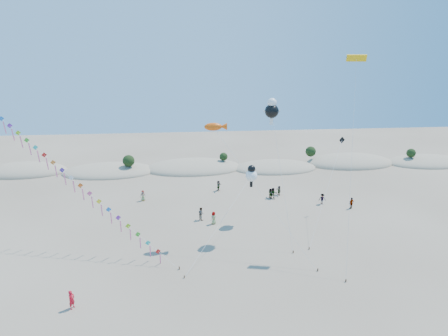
# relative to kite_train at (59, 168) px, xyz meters

# --- Properties ---
(ground) EXTENTS (160.00, 160.00, 0.00)m
(ground) POSITION_rel_kite_train_xyz_m (15.63, -17.54, -9.29)
(ground) COLOR #776652
(ground) RESTS_ON ground
(dune_ridge) EXTENTS (145.30, 11.49, 5.57)m
(dune_ridge) POSITION_rel_kite_train_xyz_m (16.69, 27.60, -9.18)
(dune_ridge) COLOR gray
(dune_ridge) RESTS_ON ground
(kite_train) EXTENTS (25.70, 14.42, 18.37)m
(kite_train) POSITION_rel_kite_train_xyz_m (0.00, 0.00, 0.00)
(kite_train) COLOR #3F2D1E
(kite_train) RESTS_ON ground
(fish_kite) EXTENTS (11.33, 9.81, 14.22)m
(fish_kite) POSITION_rel_kite_train_xyz_m (18.07, -0.05, 4.40)
(fish_kite) COLOR #3F2D1E
(fish_kite) RESTS_ON ground
(cartoon_kite_low) EXTENTS (9.72, 13.47, 7.92)m
(cartoon_kite_low) POSITION_rel_kite_train_xyz_m (22.93, 3.40, -2.64)
(cartoon_kite_low) COLOR #3F2D1E
(cartoon_kite_low) RESTS_ON ground
(cartoon_kite_high) EXTENTS (2.69, 7.40, 16.82)m
(cartoon_kite_high) POSITION_rel_kite_train_xyz_m (24.79, 1.03, 6.17)
(cartoon_kite_high) COLOR #3F2D1E
(cartoon_kite_high) RESTS_ON ground
(parafoil_kite) EXTENTS (4.29, 10.25, 21.74)m
(parafoil_kite) POSITION_rel_kite_train_xyz_m (33.23, -1.95, 11.54)
(parafoil_kite) COLOR #3F2D1E
(parafoil_kite) RESTS_ON ground
(dark_kite) EXTENTS (8.32, 11.92, 10.65)m
(dark_kite) POSITION_rel_kite_train_xyz_m (33.99, 3.39, -2.12)
(dark_kite) COLOR #3F2D1E
(dark_kite) RESTS_ON ground
(flyer_foreground) EXTENTS (0.66, 0.78, 1.80)m
(flyer_foreground) POSITION_rel_kite_train_xyz_m (4.07, -12.94, -8.39)
(flyer_foreground) COLOR red
(flyer_foreground) RESTS_ON ground
(beachgoers) EXTENTS (31.61, 13.60, 1.78)m
(beachgoers) POSITION_rel_kite_train_xyz_m (24.47, 9.72, -8.46)
(beachgoers) COLOR slate
(beachgoers) RESTS_ON ground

